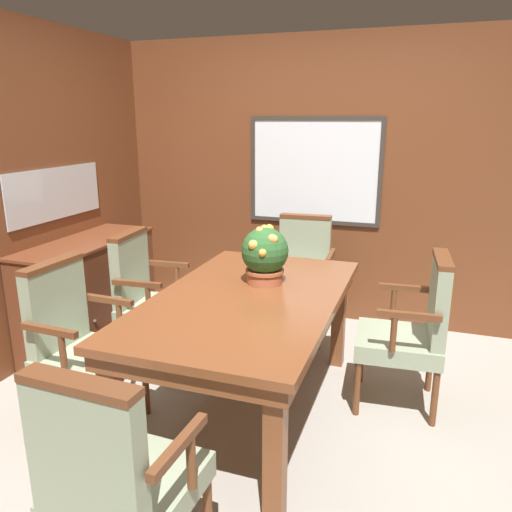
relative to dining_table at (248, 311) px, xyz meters
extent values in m
plane|color=#A39E93|center=(0.02, -0.15, -0.67)|extent=(14.00, 14.00, 0.00)
cube|color=brown|center=(0.02, 1.73, 0.55)|extent=(7.20, 0.06, 2.45)
cube|color=white|center=(0.01, 1.69, 0.65)|extent=(1.08, 0.01, 0.85)
cube|color=#38332D|center=(0.01, 1.68, 1.10)|extent=(1.15, 0.02, 0.04)
cube|color=#38332D|center=(0.01, 1.68, 0.21)|extent=(1.15, 0.02, 0.03)
cube|color=#38332D|center=(-0.55, 1.68, 0.65)|extent=(0.03, 0.02, 0.85)
cube|color=#38332D|center=(0.56, 1.68, 0.65)|extent=(0.03, 0.02, 0.85)
cube|color=silver|center=(-1.74, 0.50, 0.54)|extent=(0.01, 1.01, 0.39)
cube|color=brown|center=(-0.41, -0.79, -0.31)|extent=(0.09, 0.09, 0.72)
cube|color=brown|center=(0.41, -0.79, -0.31)|extent=(0.09, 0.09, 0.72)
cube|color=brown|center=(-0.41, 0.79, -0.31)|extent=(0.09, 0.09, 0.72)
cube|color=brown|center=(0.41, 0.79, -0.31)|extent=(0.09, 0.09, 0.72)
cube|color=brown|center=(0.00, 0.00, 0.01)|extent=(0.98, 1.74, 0.09)
cube|color=brown|center=(0.00, 0.00, 0.07)|extent=(1.04, 1.80, 0.04)
cylinder|color=brown|center=(-0.60, -0.64, -0.49)|extent=(0.04, 0.04, 0.36)
cylinder|color=brown|center=(-0.58, -0.23, -0.49)|extent=(0.04, 0.04, 0.36)
cylinder|color=brown|center=(-1.05, -0.62, -0.49)|extent=(0.04, 0.04, 0.36)
cylinder|color=brown|center=(-1.03, -0.21, -0.49)|extent=(0.04, 0.04, 0.36)
cube|color=#93A384|center=(-0.82, -0.42, -0.26)|extent=(0.53, 0.49, 0.11)
cube|color=#93A384|center=(-1.03, -0.41, 0.04)|extent=(0.10, 0.43, 0.49)
cube|color=brown|center=(-1.03, -0.41, 0.30)|extent=(0.11, 0.43, 0.03)
cylinder|color=brown|center=(-0.79, -0.67, -0.09)|extent=(0.04, 0.04, 0.23)
cube|color=brown|center=(-0.87, -0.66, 0.03)|extent=(0.36, 0.05, 0.04)
cylinder|color=brown|center=(-0.77, -0.18, -0.09)|extent=(0.04, 0.04, 0.23)
cube|color=brown|center=(-0.85, -0.18, 0.03)|extent=(0.36, 0.05, 0.04)
cylinder|color=brown|center=(-0.21, -1.01, -0.49)|extent=(0.04, 0.04, 0.36)
cube|color=#93A384|center=(-0.02, -1.25, -0.26)|extent=(0.49, 0.53, 0.11)
cube|color=#93A384|center=(-0.03, -1.46, 0.04)|extent=(0.43, 0.10, 0.49)
cube|color=brown|center=(-0.03, -1.46, 0.30)|extent=(0.43, 0.11, 0.03)
cylinder|color=brown|center=(0.23, -1.22, -0.09)|extent=(0.04, 0.04, 0.23)
cube|color=brown|center=(0.22, -1.30, 0.03)|extent=(0.05, 0.36, 0.04)
cylinder|color=brown|center=(-0.26, -1.20, -0.09)|extent=(0.04, 0.04, 0.23)
cube|color=brown|center=(-0.26, -1.27, 0.03)|extent=(0.05, 0.36, 0.04)
cylinder|color=brown|center=(-0.58, 0.21, -0.49)|extent=(0.04, 0.04, 0.36)
cylinder|color=brown|center=(-0.62, 0.61, -0.49)|extent=(0.04, 0.04, 0.36)
cylinder|color=brown|center=(-1.03, 0.17, -0.49)|extent=(0.04, 0.04, 0.36)
cylinder|color=brown|center=(-1.07, 0.58, -0.49)|extent=(0.04, 0.04, 0.36)
cube|color=#93A384|center=(-0.83, 0.39, -0.26)|extent=(0.55, 0.51, 0.11)
cube|color=#93A384|center=(-1.04, 0.37, 0.04)|extent=(0.11, 0.44, 0.49)
cube|color=brown|center=(-1.04, 0.37, 0.30)|extent=(0.12, 0.44, 0.03)
cylinder|color=brown|center=(-0.77, 0.15, -0.09)|extent=(0.04, 0.04, 0.23)
cube|color=brown|center=(-0.84, 0.15, 0.03)|extent=(0.36, 0.06, 0.04)
cylinder|color=brown|center=(-0.81, 0.64, -0.09)|extent=(0.04, 0.04, 0.23)
cube|color=brown|center=(-0.88, 0.63, 0.03)|extent=(0.36, 0.06, 0.04)
cylinder|color=brown|center=(0.61, 0.59, -0.49)|extent=(0.04, 0.04, 0.36)
cylinder|color=brown|center=(0.64, 0.18, -0.49)|extent=(0.04, 0.04, 0.36)
cylinder|color=brown|center=(1.06, 0.62, -0.49)|extent=(0.04, 0.04, 0.36)
cylinder|color=brown|center=(1.09, 0.21, -0.49)|extent=(0.04, 0.04, 0.36)
cube|color=#93A384|center=(0.85, 0.40, -0.26)|extent=(0.54, 0.50, 0.11)
cube|color=#93A384|center=(1.07, 0.42, 0.04)|extent=(0.11, 0.44, 0.49)
cube|color=brown|center=(1.07, 0.42, 0.30)|extent=(0.12, 0.44, 0.03)
cylinder|color=brown|center=(0.80, 0.64, -0.09)|extent=(0.04, 0.04, 0.23)
cube|color=brown|center=(0.87, 0.65, 0.03)|extent=(0.36, 0.06, 0.04)
cylinder|color=brown|center=(0.83, 0.16, -0.09)|extent=(0.04, 0.04, 0.23)
cube|color=brown|center=(0.91, 0.16, 0.03)|extent=(0.36, 0.06, 0.04)
cylinder|color=brown|center=(-0.18, 0.98, -0.49)|extent=(0.04, 0.04, 0.36)
cylinder|color=brown|center=(0.23, 1.01, -0.49)|extent=(0.04, 0.04, 0.36)
cylinder|color=brown|center=(-0.21, 1.43, -0.49)|extent=(0.04, 0.04, 0.36)
cylinder|color=brown|center=(0.20, 1.46, -0.49)|extent=(0.04, 0.04, 0.36)
cube|color=#93A384|center=(0.01, 1.22, -0.26)|extent=(0.50, 0.53, 0.11)
cube|color=#93A384|center=(0.00, 1.43, 0.04)|extent=(0.43, 0.10, 0.49)
cube|color=brown|center=(0.00, 1.43, 0.30)|extent=(0.44, 0.11, 0.03)
cylinder|color=brown|center=(-0.23, 1.17, -0.09)|extent=(0.04, 0.04, 0.23)
cube|color=brown|center=(-0.23, 1.24, 0.03)|extent=(0.06, 0.36, 0.04)
cylinder|color=brown|center=(0.26, 1.20, -0.09)|extent=(0.04, 0.04, 0.23)
cube|color=brown|center=(0.25, 1.27, 0.03)|extent=(0.06, 0.36, 0.04)
cylinder|color=#B2603D|center=(0.02, 0.25, 0.14)|extent=(0.22, 0.22, 0.09)
cylinder|color=#B2603D|center=(0.02, 0.25, 0.18)|extent=(0.24, 0.24, 0.02)
sphere|color=#2D602D|center=(0.02, 0.25, 0.31)|extent=(0.29, 0.29, 0.29)
sphere|color=gold|center=(0.05, 0.11, 0.33)|extent=(0.05, 0.05, 0.05)
sphere|color=#EDA348|center=(0.01, 0.28, 0.44)|extent=(0.05, 0.05, 0.05)
sphere|color=#E6B455|center=(0.00, 0.22, 0.44)|extent=(0.05, 0.05, 0.05)
sphere|color=gold|center=(0.04, 0.29, 0.44)|extent=(0.06, 0.06, 0.06)
sphere|color=#DEA757|center=(0.09, 0.18, 0.40)|extent=(0.06, 0.06, 0.06)
sphere|color=gold|center=(0.10, 0.18, 0.40)|extent=(0.06, 0.06, 0.06)
sphere|color=#F2B850|center=(-0.01, 0.13, 0.37)|extent=(0.06, 0.06, 0.06)
cube|color=brown|center=(-1.51, 0.50, -0.25)|extent=(0.45, 1.21, 0.84)
cube|color=brown|center=(-1.51, 0.50, 0.18)|extent=(0.47, 1.23, 0.02)
sphere|color=#4C422D|center=(-1.28, 0.50, -0.02)|extent=(0.03, 0.03, 0.03)
sphere|color=#4C422D|center=(-1.28, 0.23, -0.34)|extent=(0.03, 0.03, 0.03)
sphere|color=#4C422D|center=(-1.28, 0.77, -0.34)|extent=(0.03, 0.03, 0.03)
camera|label=1|loc=(0.94, -2.59, 1.10)|focal=35.00mm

